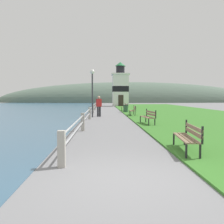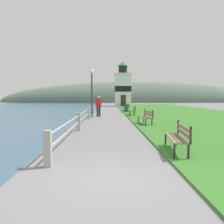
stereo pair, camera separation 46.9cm
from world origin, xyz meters
The scene contains 12 objects.
ground_plane centered at (0.00, 0.00, 0.00)m, with size 160.00×160.00×0.00m, color slate.
grass_verge centered at (7.61, 19.68, 0.03)m, with size 12.00×59.04×0.06m.
seawall_railing centered at (-1.51, 17.23, 0.55)m, with size 0.18×32.64×0.91m.
park_bench_near centered at (2.14, 2.44, 0.54)m, with size 0.67×1.99×0.94m.
park_bench_midway centered at (2.33, 10.12, 0.54)m, with size 0.69×1.90×0.94m.
park_bench_far centered at (2.22, 17.06, 0.54)m, with size 0.52×1.68×0.94m.
park_bench_by_lighthouse centered at (2.13, 23.95, 0.54)m, with size 0.65×1.84×0.94m.
lighthouse centered at (2.66, 39.85, 3.36)m, with size 3.20×3.20×7.90m.
person_strolling centered at (-0.83, 16.45, 0.97)m, with size 0.50×0.40×1.79m.
trash_bin centered at (1.98, 21.75, 0.42)m, with size 0.54×0.54×0.84m.
lamp_post centered at (-1.36, 15.70, 2.74)m, with size 0.36×0.36×3.96m.
distant_hillside centered at (8.00, 69.36, 0.00)m, with size 80.00×16.00×12.00m.
Camera 1 is at (-0.49, -5.08, 1.74)m, focal length 40.00 mm.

